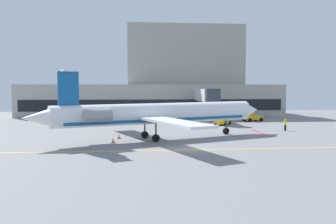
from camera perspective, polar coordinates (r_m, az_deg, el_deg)
name	(u,v)px	position (r m, az deg, el deg)	size (l,w,h in m)	color
ground	(186,150)	(38.82, 2.86, -5.92)	(120.00, 120.00, 0.11)	slate
terminal_building	(165,82)	(86.10, -0.44, 4.72)	(58.78, 14.75, 21.03)	#ADA89E
jet_bridge_west	(205,96)	(70.34, 5.88, 2.56)	(2.40, 16.31, 6.24)	silver
regional_jet	(156,114)	(45.43, -1.93, -0.29)	(30.57, 25.58, 8.47)	white
baggage_tug	(222,119)	(62.96, 8.44, -1.15)	(3.37, 3.79, 2.23)	#E5B20C
pushback_tractor	(251,116)	(71.09, 12.88, -0.69)	(4.07, 3.05, 1.95)	#E5B20C
fuel_tank	(210,112)	(72.57, 6.54, 0.03)	(7.76, 2.85, 2.87)	white
marshaller	(285,124)	(57.36, 17.89, -1.87)	(0.77, 0.47, 1.86)	#191E33
safety_cone_alpha	(119,137)	(46.86, -7.67, -3.85)	(0.47, 0.47, 0.55)	orange
safety_cone_bravo	(113,140)	(43.83, -8.60, -4.41)	(0.47, 0.47, 0.55)	orange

